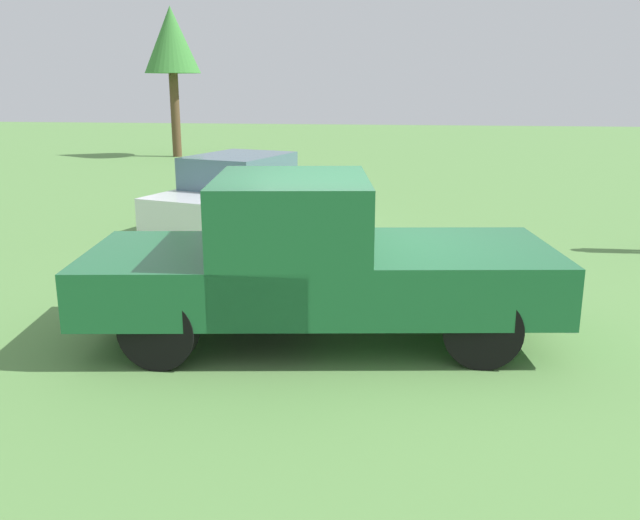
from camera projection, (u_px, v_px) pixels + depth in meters
ground_plane at (347, 327)px, 7.88m from camera, size 80.00×80.00×0.00m
pickup_truck at (308, 256)px, 7.33m from camera, size 5.28×2.64×1.82m
sedan_near at (245, 194)px, 13.25m from camera, size 2.99×4.92×1.45m
tree_far_center at (171, 42)px, 25.18m from camera, size 2.11×2.11×5.58m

